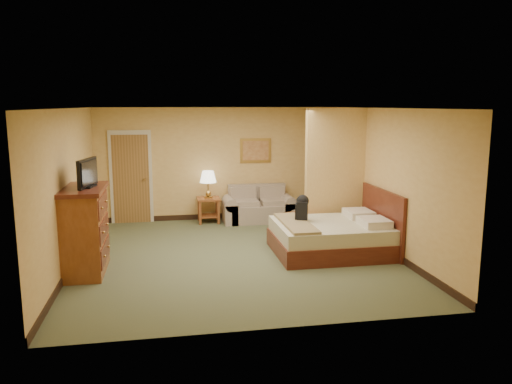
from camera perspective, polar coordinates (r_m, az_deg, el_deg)
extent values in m
plane|color=#51593A|center=(8.98, -2.41, -7.28)|extent=(6.00, 6.00, 0.00)
plane|color=white|center=(8.58, -2.54, 9.55)|extent=(6.00, 6.00, 0.00)
cube|color=#DAAC5D|center=(11.64, -4.50, 3.22)|extent=(5.50, 0.02, 2.60)
cube|color=#DAAC5D|center=(8.75, -20.62, 0.38)|extent=(0.02, 6.00, 2.60)
cube|color=#DAAC5D|center=(9.45, 14.28, 1.38)|extent=(0.02, 6.00, 2.60)
cube|color=#DAAC5D|center=(10.08, 9.00, 2.08)|extent=(1.20, 0.15, 2.60)
cube|color=beige|center=(11.61, -14.09, 1.69)|extent=(0.94, 0.06, 2.10)
cube|color=brown|center=(11.60, -14.08, 1.43)|extent=(0.80, 0.04, 2.00)
cylinder|color=#B58D42|center=(11.53, -12.61, 1.44)|extent=(0.04, 0.12, 0.04)
cube|color=black|center=(11.83, -4.41, -2.76)|extent=(5.50, 0.02, 0.12)
cube|color=gray|center=(11.48, 0.35, -2.40)|extent=(1.35, 0.72, 0.41)
cube|color=gray|center=(11.70, 0.07, -0.09)|extent=(1.35, 0.17, 0.42)
cube|color=gray|center=(11.37, -3.00, -2.40)|extent=(0.29, 0.72, 0.45)
cube|color=gray|center=(11.62, 3.63, -2.15)|extent=(0.29, 0.72, 0.45)
cube|color=brown|center=(11.38, -5.46, -0.78)|extent=(0.52, 0.52, 0.04)
cube|color=brown|center=(11.46, -5.43, -2.71)|extent=(0.43, 0.43, 0.03)
cube|color=brown|center=(11.22, -6.40, -2.43)|extent=(0.05, 0.05, 0.53)
cube|color=brown|center=(11.26, -4.30, -2.36)|extent=(0.05, 0.05, 0.53)
cube|color=brown|center=(11.63, -6.54, -2.00)|extent=(0.05, 0.05, 0.53)
cube|color=brown|center=(11.66, -4.52, -1.93)|extent=(0.05, 0.05, 0.53)
cylinder|color=#B58D42|center=(11.38, -5.47, -0.58)|extent=(0.19, 0.19, 0.04)
cylinder|color=#B58D42|center=(11.33, -5.49, 0.61)|extent=(0.02, 0.02, 0.31)
cone|color=white|center=(11.30, -5.51, 1.76)|extent=(0.37, 0.37, 0.26)
cube|color=brown|center=(10.07, 5.04, -2.77)|extent=(0.94, 0.94, 0.04)
cube|color=brown|center=(10.14, 5.01, -4.37)|extent=(0.81, 0.81, 0.03)
cube|color=brown|center=(9.76, 3.72, -4.55)|extent=(0.05, 0.05, 0.44)
cube|color=brown|center=(10.50, 6.21, -3.54)|extent=(0.05, 0.05, 0.44)
cube|color=#B78E3F|center=(11.71, -0.05, 4.77)|extent=(0.73, 0.03, 0.57)
cube|color=#AB6134|center=(11.69, -0.04, 4.76)|extent=(0.61, 0.02, 0.45)
cube|color=brown|center=(8.40, -19.03, -4.38)|extent=(0.60, 1.21, 1.32)
cube|color=#4E1C12|center=(8.26, -19.30, 0.27)|extent=(0.68, 1.29, 0.07)
cube|color=black|center=(8.24, -18.63, 0.62)|extent=(0.25, 0.35, 0.03)
cube|color=black|center=(8.21, -18.72, 2.11)|extent=(0.21, 0.73, 0.44)
cube|color=#4E1C12|center=(9.21, 8.61, -5.94)|extent=(2.07, 1.65, 0.31)
cube|color=beige|center=(9.13, 8.65, -4.26)|extent=(2.00, 1.59, 0.25)
cube|color=#4E1C12|center=(9.45, 14.20, -3.13)|extent=(0.06, 1.76, 1.14)
cube|color=white|center=(9.00, 13.36, -3.42)|extent=(0.46, 0.57, 0.14)
cube|color=white|center=(9.64, 11.65, -2.46)|extent=(0.46, 0.57, 0.14)
cube|color=olive|center=(8.91, 4.58, -3.59)|extent=(0.46, 1.55, 0.05)
cube|color=black|center=(9.13, 5.34, -2.18)|extent=(0.26, 0.33, 0.38)
sphere|color=black|center=(9.09, 5.36, -1.02)|extent=(0.23, 0.23, 0.23)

